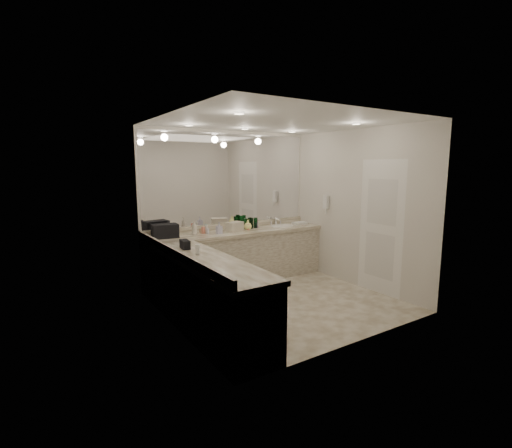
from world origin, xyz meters
TOP-DOWN VIEW (x-y plane):
  - floor at (0.00, 0.00)m, footprint 3.20×3.20m
  - ceiling at (0.00, 0.00)m, footprint 3.20×3.20m
  - wall_back at (0.00, 1.50)m, footprint 3.20×0.02m
  - wall_left at (-1.60, 0.00)m, footprint 0.02×3.00m
  - wall_right at (1.60, 0.00)m, footprint 0.02×3.00m
  - vanity_back_base at (0.00, 1.20)m, footprint 3.20×0.60m
  - vanity_back_top at (0.00, 1.19)m, footprint 3.20×0.64m
  - vanity_left_base at (-1.30, -0.30)m, footprint 0.60×2.40m
  - vanity_left_top at (-1.29, -0.30)m, footprint 0.64×2.42m
  - backsplash_back at (0.00, 1.48)m, footprint 3.20×0.04m
  - backsplash_left at (-1.58, 0.00)m, footprint 0.04×3.00m
  - mirror_back at (0.00, 1.49)m, footprint 3.12×0.01m
  - mirror_left at (-1.59, 0.00)m, footprint 0.01×2.92m
  - sink at (0.95, 1.20)m, footprint 0.44×0.44m
  - faucet at (0.95, 1.41)m, footprint 0.24×0.16m
  - wall_phone at (1.56, 0.70)m, footprint 0.06×0.10m
  - door at (1.59, -0.50)m, footprint 0.02×0.82m
  - black_toiletry_bag at (-1.26, 1.27)m, footprint 0.41×0.29m
  - black_bag_spill at (-1.30, 0.36)m, footprint 0.12×0.22m
  - cream_cosmetic_case at (-0.07, 1.20)m, footprint 0.32×0.25m
  - hand_towel at (1.36, 1.20)m, footprint 0.26×0.18m
  - lotion_left at (-1.30, -0.05)m, footprint 0.05×0.05m
  - soap_bottle_a at (-0.77, 1.27)m, footprint 0.11×0.11m
  - soap_bottle_b at (-0.41, 1.11)m, footprint 0.09×0.09m
  - soap_bottle_c at (0.20, 1.20)m, footprint 0.18×0.18m
  - green_bottle_0 at (0.30, 1.26)m, footprint 0.07×0.07m
  - green_bottle_1 at (0.23, 1.31)m, footprint 0.07×0.07m
  - green_bottle_2 at (0.34, 1.31)m, footprint 0.07×0.07m
  - green_bottle_3 at (0.42, 1.29)m, footprint 0.07×0.07m
  - green_bottle_4 at (0.28, 1.27)m, footprint 0.06×0.06m
  - amenity_bottle_0 at (-0.63, 1.34)m, footprint 0.05×0.05m
  - amenity_bottle_1 at (0.45, 1.30)m, footprint 0.05×0.05m
  - amenity_bottle_2 at (-0.55, 1.29)m, footprint 0.05×0.05m
  - amenity_bottle_3 at (-1.20, 1.17)m, footprint 0.04×0.04m
  - amenity_bottle_4 at (-0.61, 1.27)m, footprint 0.06×0.06m
  - amenity_bottle_5 at (-0.57, 1.20)m, footprint 0.04×0.04m
  - amenity_bottle_6 at (-0.35, 1.24)m, footprint 0.05×0.05m
  - amenity_bottle_7 at (0.19, 1.17)m, footprint 0.05×0.05m

SIDE VIEW (x-z plane):
  - floor at x=0.00m, z-range 0.00..0.00m
  - vanity_back_base at x=0.00m, z-range 0.00..0.84m
  - vanity_left_base at x=-1.30m, z-range 0.00..0.84m
  - vanity_back_top at x=0.00m, z-range 0.84..0.90m
  - vanity_left_top at x=-1.29m, z-range 0.84..0.90m
  - sink at x=0.95m, z-range 0.88..0.91m
  - hand_towel at x=1.36m, z-range 0.90..0.94m
  - amenity_bottle_3 at x=-1.20m, z-range 0.90..0.97m
  - amenity_bottle_6 at x=-0.35m, z-range 0.90..0.97m
  - amenity_bottle_0 at x=-0.63m, z-range 0.90..0.98m
  - amenity_bottle_5 at x=-0.57m, z-range 0.90..0.99m
  - backsplash_back at x=0.00m, z-range 0.90..1.00m
  - backsplash_left at x=-1.58m, z-range 0.90..1.00m
  - amenity_bottle_7 at x=0.19m, z-range 0.90..1.00m
  - amenity_bottle_1 at x=0.45m, z-range 0.90..1.01m
  - amenity_bottle_4 at x=-0.61m, z-range 0.90..1.01m
  - black_bag_spill at x=-1.30m, z-range 0.90..1.02m
  - lotion_left at x=-1.30m, z-range 0.90..1.03m
  - amenity_bottle_2 at x=-0.55m, z-range 0.90..1.04m
  - faucet at x=0.95m, z-range 0.90..1.04m
  - cream_cosmetic_case at x=-0.07m, z-range 0.90..1.06m
  - soap_bottle_c at x=0.20m, z-range 0.90..1.07m
  - green_bottle_1 at x=0.23m, z-range 0.90..1.08m
  - green_bottle_3 at x=0.42m, z-range 0.90..1.08m
  - green_bottle_2 at x=0.34m, z-range 0.90..1.09m
  - green_bottle_0 at x=0.30m, z-range 0.90..1.09m
  - soap_bottle_b at x=-0.41m, z-range 0.90..1.09m
  - green_bottle_4 at x=0.28m, z-range 0.90..1.10m
  - black_toiletry_bag at x=-1.26m, z-range 0.90..1.12m
  - soap_bottle_a at x=-0.77m, z-range 0.90..1.13m
  - door at x=1.59m, z-range 0.00..2.10m
  - wall_back at x=0.00m, z-range 0.00..2.60m
  - wall_left at x=-1.60m, z-range 0.00..2.60m
  - wall_right at x=1.60m, z-range 0.00..2.60m
  - wall_phone at x=1.56m, z-range 1.23..1.47m
  - mirror_back at x=0.00m, z-range 1.00..2.55m
  - mirror_left at x=-1.59m, z-range 1.00..2.55m
  - ceiling at x=0.00m, z-range 2.60..2.60m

